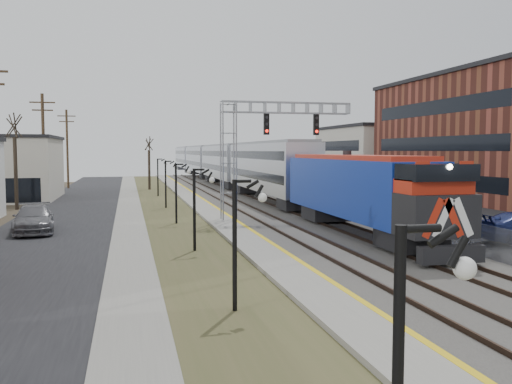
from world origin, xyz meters
name	(u,v)px	position (x,y,z in m)	size (l,w,h in m)	color
street_west	(68,215)	(-11.50, 35.00, 0.02)	(7.00, 120.00, 0.04)	black
sidewalk	(129,213)	(-7.00, 35.00, 0.04)	(2.00, 120.00, 0.08)	gray
grass_median	(169,212)	(-4.00, 35.00, 0.03)	(4.00, 120.00, 0.06)	#424625
platform	(207,210)	(-1.00, 35.00, 0.12)	(2.00, 120.00, 0.24)	gray
ballast_bed	(267,209)	(4.00, 35.00, 0.10)	(8.00, 120.00, 0.20)	#595651
parking_lot	(401,206)	(16.00, 35.00, 0.02)	(16.00, 120.00, 0.04)	black
platform_edge	(217,208)	(-0.12, 35.00, 0.24)	(0.24, 120.00, 0.01)	gold
track_near	(243,207)	(2.00, 35.00, 0.28)	(1.58, 120.00, 0.15)	#2D2119
track_far	(285,206)	(5.50, 35.00, 0.28)	(1.58, 120.00, 0.15)	#2D2119
train	(220,164)	(5.50, 67.30, 2.94)	(3.00, 108.65, 5.33)	navy
signal_gantry	(254,140)	(1.22, 27.99, 5.59)	(9.00, 1.07, 8.15)	gray
lampposts	(194,210)	(-4.00, 18.29, 2.00)	(0.14, 62.14, 4.00)	black
fence	(316,199)	(8.20, 35.00, 0.80)	(0.04, 120.00, 1.60)	gray
bare_trees	(57,177)	(-12.66, 38.91, 2.70)	(12.30, 42.30, 5.95)	#382D23
car_lot_e	(349,198)	(11.43, 35.67, 0.78)	(1.84, 4.56, 1.55)	slate
car_street_b	(34,219)	(-12.52, 26.24, 0.79)	(2.22, 5.46, 1.58)	slate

